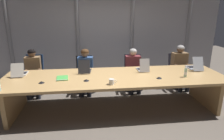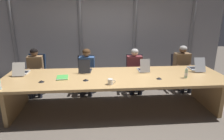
{
  "view_description": "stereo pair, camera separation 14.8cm",
  "coord_description": "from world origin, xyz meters",
  "views": [
    {
      "loc": [
        -0.52,
        -3.79,
        2.04
      ],
      "look_at": [
        -0.05,
        0.11,
        0.84
      ],
      "focal_mm": 31.51,
      "sensor_mm": 36.0,
      "label": 1
    },
    {
      "loc": [
        -0.38,
        -3.81,
        2.04
      ],
      "look_at": [
        -0.05,
        0.11,
        0.84
      ],
      "focal_mm": 31.51,
      "sensor_mm": 36.0,
      "label": 2
    }
  ],
  "objects": [
    {
      "name": "person_left_end",
      "position": [
        -1.89,
        1.0,
        0.64
      ],
      "size": [
        0.41,
        0.57,
        1.15
      ],
      "rotation": [
        0.0,
        0.0,
        -1.47
      ],
      "color": "olive",
      "rests_on": "ground_plane"
    },
    {
      "name": "laptop_left_mid",
      "position": [
        -0.62,
        0.35,
        0.8
      ],
      "size": [
        0.29,
        0.41,
        0.3
      ],
      "rotation": [
        0.0,
        0.0,
        1.46
      ],
      "color": "#2D2D33",
      "rests_on": "conference_table"
    },
    {
      "name": "office_chair_left_end",
      "position": [
        -1.94,
        1.16,
        0.35
      ],
      "size": [
        0.6,
        0.61,
        0.96
      ],
      "rotation": [
        0.0,
        0.0,
        -1.7
      ],
      "color": "navy",
      "rests_on": "ground_plane"
    },
    {
      "name": "person_center",
      "position": [
        0.62,
        0.99,
        0.62
      ],
      "size": [
        0.4,
        0.55,
        1.1
      ],
      "rotation": [
        0.0,
        0.0,
        -1.59
      ],
      "color": "brown",
      "rests_on": "ground_plane"
    },
    {
      "name": "conference_mic_middle",
      "position": [
        -0.59,
        -0.21,
        0.76
      ],
      "size": [
        0.11,
        0.11,
        0.03
      ],
      "primitive_type": "cone",
      "color": "black",
      "rests_on": "conference_table"
    },
    {
      "name": "office_chair_center",
      "position": [
        0.64,
        1.15,
        0.34
      ],
      "size": [
        0.6,
        0.6,
        0.9
      ],
      "rotation": [
        0.0,
        0.0,
        -1.65
      ],
      "color": "#2D2D38",
      "rests_on": "ground_plane"
    },
    {
      "name": "curtain_backdrop",
      "position": [
        -0.0,
        2.26,
        1.49
      ],
      "size": [
        7.16,
        0.17,
        2.98
      ],
      "color": "#9999A0",
      "rests_on": "ground_plane"
    },
    {
      "name": "laptop_right_mid",
      "position": [
        1.88,
        0.3,
        0.8
      ],
      "size": [
        0.26,
        0.5,
        0.31
      ],
      "rotation": [
        0.0,
        0.0,
        1.5
      ],
      "color": "#A8ADB7",
      "rests_on": "conference_table"
    },
    {
      "name": "laptop_center",
      "position": [
        0.67,
        0.3,
        0.8
      ],
      "size": [
        0.22,
        0.38,
        0.3
      ],
      "rotation": [
        0.0,
        0.0,
        1.58
      ],
      "color": "#BCBCC1",
      "rests_on": "conference_table"
    },
    {
      "name": "person_left_mid",
      "position": [
        -0.62,
        1.0,
        0.64
      ],
      "size": [
        0.42,
        0.57,
        1.12
      ],
      "rotation": [
        0.0,
        0.0,
        -1.65
      ],
      "color": "#335184",
      "rests_on": "ground_plane"
    },
    {
      "name": "person_right_mid",
      "position": [
        1.9,
        1.0,
        0.66
      ],
      "size": [
        0.42,
        0.56,
        1.16
      ],
      "rotation": [
        0.0,
        0.0,
        -1.53
      ],
      "color": "olive",
      "rests_on": "ground_plane"
    },
    {
      "name": "laptop_left_end",
      "position": [
        -1.96,
        0.31,
        0.8
      ],
      "size": [
        0.26,
        0.43,
        0.28
      ],
      "rotation": [
        0.0,
        0.0,
        1.6
      ],
      "color": "beige",
      "rests_on": "conference_table"
    },
    {
      "name": "ground_plane",
      "position": [
        0.0,
        0.0,
        0.0
      ],
      "size": [
        14.32,
        14.32,
        0.0
      ],
      "primitive_type": "plane",
      "color": "#6B6056"
    },
    {
      "name": "conference_mic_left_side",
      "position": [
        0.85,
        -0.24,
        0.76
      ],
      "size": [
        0.11,
        0.11,
        0.03
      ],
      "primitive_type": "cone",
      "color": "black",
      "rests_on": "conference_table"
    },
    {
      "name": "spiral_notepad",
      "position": [
        -1.06,
        -0.02,
        0.75
      ],
      "size": [
        0.25,
        0.33,
        0.03
      ],
      "rotation": [
        0.0,
        0.0,
        0.1
      ],
      "color": "#4CB74C",
      "rests_on": "conference_table"
    },
    {
      "name": "office_chair_left_mid",
      "position": [
        -0.63,
        1.15,
        0.33
      ],
      "size": [
        0.6,
        0.6,
        0.9
      ],
      "rotation": [
        0.0,
        0.0,
        -1.5
      ],
      "color": "black",
      "rests_on": "ground_plane"
    },
    {
      "name": "coffee_mug_near",
      "position": [
        -0.13,
        -0.45,
        0.8
      ],
      "size": [
        0.14,
        0.1,
        0.1
      ],
      "color": "white",
      "rests_on": "conference_table"
    },
    {
      "name": "conference_table",
      "position": [
        0.0,
        0.0,
        0.61
      ],
      "size": [
        4.55,
        1.33,
        0.74
      ],
      "color": "tan",
      "rests_on": "ground_plane"
    },
    {
      "name": "office_chair_right_mid",
      "position": [
        1.93,
        1.15,
        0.33
      ],
      "size": [
        0.6,
        0.6,
        0.9
      ],
      "rotation": [
        0.0,
        0.0,
        -1.47
      ],
      "color": "#2D2D38",
      "rests_on": "ground_plane"
    },
    {
      "name": "water_bottle_secondary",
      "position": [
        1.41,
        -0.22,
        0.84
      ],
      "size": [
        0.06,
        0.06,
        0.21
      ],
      "color": "#ADD1B2",
      "rests_on": "conference_table"
    },
    {
      "name": "conference_mic_right_side",
      "position": [
        -1.42,
        -0.23,
        0.76
      ],
      "size": [
        0.11,
        0.11,
        0.03
      ],
      "primitive_type": "cone",
      "color": "black",
      "rests_on": "conference_table"
    }
  ]
}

